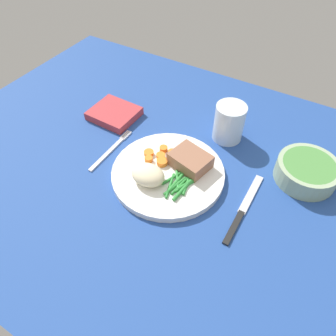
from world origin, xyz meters
TOP-DOWN VIEW (x-y plane):
  - dining_table at (0.00, 0.00)cm, footprint 120.00×90.00cm
  - dinner_plate at (3.75, -2.26)cm, footprint 26.54×26.54cm
  - meat_portion at (7.34, 1.92)cm, footprint 10.20×8.81cm
  - mashed_potatoes at (1.36, -7.04)cm, footprint 7.89×6.12cm
  - carrot_slices at (-0.24, 0.15)cm, footprint 6.95×6.94cm
  - green_beans at (8.17, -4.48)cm, footprint 6.70×10.36cm
  - fork at (-13.09, -2.52)cm, footprint 1.44×16.60cm
  - knife at (22.77, -2.55)cm, footprint 1.70×20.50cm
  - water_glass at (10.32, 17.32)cm, footprint 7.75×7.75cm
  - salad_bowl at (31.72, 13.22)cm, footprint 14.03×14.03cm
  - napkin at (-20.65, 9.11)cm, footprint 12.81×11.28cm

SIDE VIEW (x-z plane):
  - dining_table at x=0.00cm, z-range 0.00..2.00cm
  - knife at x=22.77cm, z-range 1.88..2.52cm
  - fork at x=-13.09cm, z-range 2.00..2.40cm
  - dinner_plate at x=3.75cm, z-range 2.00..3.60cm
  - napkin at x=-20.65cm, z-range 2.00..4.22cm
  - green_beans at x=8.17cm, z-range 3.53..4.39cm
  - carrot_slices at x=-0.24cm, z-range 3.53..4.72cm
  - salad_bowl at x=31.72cm, z-range 2.31..7.12cm
  - meat_portion at x=7.34cm, z-range 3.60..7.01cm
  - mashed_potatoes at x=1.36cm, z-range 3.60..7.47cm
  - water_glass at x=10.32cm, z-range 1.29..11.22cm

